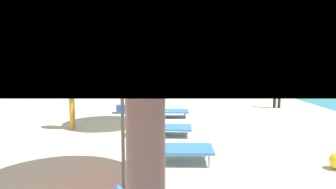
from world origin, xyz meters
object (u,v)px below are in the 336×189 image
at_px(umbrella_farthest, 143,30).
at_px(lounger_farthest_inland, 161,126).
at_px(lounger_farthest_shoreside, 163,109).
at_px(person_walking_mid, 278,83).
at_px(lounger_second_shoreside, 175,146).
at_px(umbrella_second, 121,17).
at_px(cooler_box, 123,108).
at_px(person_walking_near, 71,90).

relative_size(umbrella_farthest, lounger_farthest_inland, 1.98).
xyz_separation_m(umbrella_farthest, lounger_farthest_shoreside, (0.56, 1.27, -2.41)).
distance_m(lounger_farthest_shoreside, person_walking_mid, 4.75).
height_order(lounger_second_shoreside, lounger_farthest_shoreside, lounger_second_shoreside).
height_order(umbrella_second, lounger_second_shoreside, umbrella_second).
bearing_deg(cooler_box, person_walking_mid, 8.93).
bearing_deg(umbrella_farthest, lounger_farthest_shoreside, 66.03).
bearing_deg(person_walking_near, lounger_second_shoreside, -50.15).
bearing_deg(person_walking_mid, lounger_farthest_shoreside, -47.89).
bearing_deg(person_walking_mid, person_walking_near, -44.01).
bearing_deg(person_walking_near, person_walking_mid, 21.35).
xyz_separation_m(lounger_second_shoreside, umbrella_farthest, (-0.70, 2.99, 2.36)).
relative_size(lounger_second_shoreside, person_walking_mid, 0.86).
distance_m(lounger_second_shoreside, lounger_farthest_shoreside, 4.26).
distance_m(umbrella_second, umbrella_farthest, 4.22).
xyz_separation_m(lounger_farthest_inland, person_walking_near, (-2.40, 0.78, 0.83)).
relative_size(umbrella_second, lounger_second_shoreside, 2.12).
distance_m(umbrella_second, person_walking_near, 4.57).
bearing_deg(umbrella_second, lounger_farthest_inland, 79.68).
bearing_deg(lounger_farthest_shoreside, person_walking_near, -146.42).
distance_m(lounger_second_shoreside, umbrella_farthest, 3.87).
xyz_separation_m(umbrella_second, lounger_second_shoreside, (0.80, 1.22, -2.17)).
height_order(umbrella_second, person_walking_mid, umbrella_second).
height_order(umbrella_second, person_walking_near, umbrella_second).
xyz_separation_m(umbrella_second, lounger_farthest_inland, (0.58, 3.18, -2.23)).
bearing_deg(lounger_farthest_shoreside, lounger_farthest_inland, -90.22).
relative_size(lounger_farthest_shoreside, lounger_farthest_inland, 1.03).
bearing_deg(lounger_farthest_inland, umbrella_farthest, 119.96).
distance_m(umbrella_second, lounger_farthest_inland, 3.93).
bearing_deg(lounger_second_shoreside, cooler_box, 110.22).
relative_size(person_walking_near, person_walking_mid, 1.12).
height_order(umbrella_farthest, person_walking_near, umbrella_farthest).
xyz_separation_m(umbrella_second, lounger_farthest_shoreside, (0.67, 5.49, -2.22)).
distance_m(lounger_second_shoreside, person_walking_near, 3.86).
distance_m(lounger_farthest_inland, cooler_box, 3.39).
distance_m(umbrella_second, lounger_second_shoreside, 2.62).
height_order(umbrella_second, lounger_farthest_inland, umbrella_second).
bearing_deg(cooler_box, umbrella_farthest, -67.99).
bearing_deg(umbrella_second, umbrella_farthest, 88.59).
height_order(umbrella_farthest, lounger_farthest_shoreside, umbrella_farthest).
xyz_separation_m(lounger_farthest_shoreside, cooler_box, (-1.41, 0.81, -0.08)).
distance_m(umbrella_second, person_walking_mid, 8.93).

